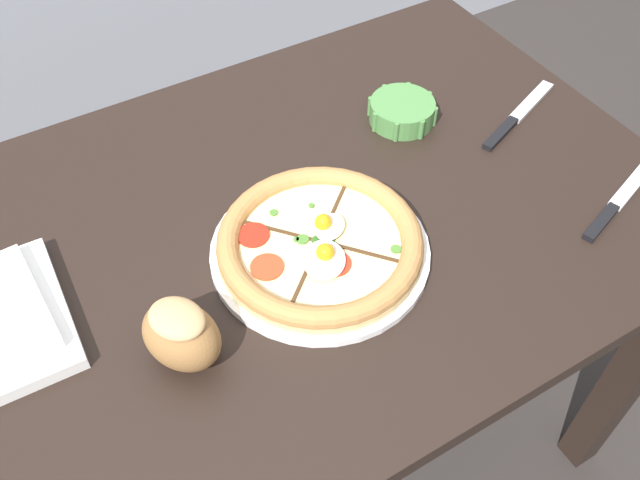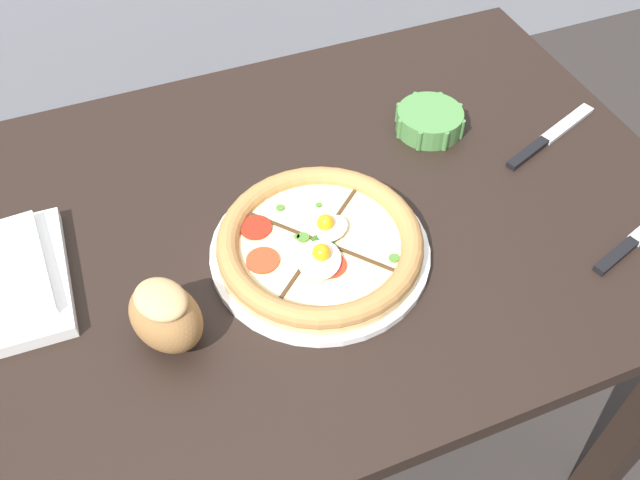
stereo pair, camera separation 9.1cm
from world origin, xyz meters
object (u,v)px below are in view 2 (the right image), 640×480
(dining_table, at_px, (279,273))
(pizza, at_px, (320,245))
(bread_piece_near, at_px, (165,315))
(knife_spare, at_px, (639,237))
(ramekin_bowl, at_px, (429,120))
(knife_main, at_px, (550,137))

(dining_table, relative_size, pizza, 4.04)
(bread_piece_near, bearing_deg, knife_spare, -7.42)
(pizza, distance_m, bread_piece_near, 0.23)
(ramekin_bowl, bearing_deg, bread_piece_near, -154.09)
(bread_piece_near, bearing_deg, knife_main, 12.29)
(knife_main, bearing_deg, ramekin_bowl, 130.76)
(bread_piece_near, bearing_deg, ramekin_bowl, 25.91)
(ramekin_bowl, height_order, bread_piece_near, bread_piece_near)
(knife_main, relative_size, knife_spare, 1.07)
(ramekin_bowl, bearing_deg, knife_spare, -62.85)
(dining_table, distance_m, knife_spare, 0.53)
(pizza, height_order, ramekin_bowl, pizza)
(knife_main, height_order, knife_spare, same)
(ramekin_bowl, bearing_deg, knife_main, -28.29)
(pizza, height_order, bread_piece_near, bread_piece_near)
(dining_table, bearing_deg, knife_spare, -25.05)
(bread_piece_near, bearing_deg, pizza, 13.98)
(knife_main, xyz_separation_m, knife_spare, (-0.01, -0.23, 0.00))
(pizza, relative_size, ramekin_bowl, 2.63)
(pizza, xyz_separation_m, bread_piece_near, (-0.22, -0.06, 0.03))
(ramekin_bowl, bearing_deg, dining_table, -161.20)
(ramekin_bowl, relative_size, knife_spare, 0.59)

